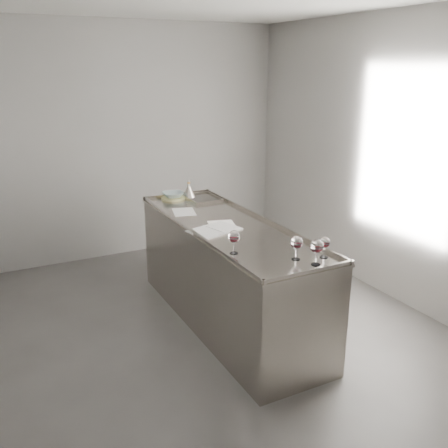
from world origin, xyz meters
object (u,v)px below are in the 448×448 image
wine_funnel (189,191)px  notebook (214,230)px  wine_glass_right (317,247)px  ceramic_bowl (173,195)px  wine_glass_small (325,243)px  counter (228,274)px  wine_glass_left (234,237)px  wine_glass_middle (296,243)px

wine_funnel → notebook: bearing=-102.8°
wine_glass_right → ceramic_bowl: (-0.23, 2.16, -0.09)m
wine_glass_small → notebook: bearing=115.5°
wine_glass_right → ceramic_bowl: size_ratio=0.86×
notebook → wine_glass_small: bearing=-79.8°
counter → wine_glass_left: (-0.28, -0.62, 0.60)m
wine_glass_left → wine_glass_right: wine_glass_right is taller
wine_glass_right → notebook: (-0.30, 1.01, -0.13)m
wine_glass_small → notebook: wine_glass_small is taller
ceramic_bowl → wine_funnel: 0.18m
wine_funnel → wine_glass_middle: bearing=-90.7°
wine_glass_middle → wine_glass_right: (0.07, -0.15, 0.01)m
wine_glass_left → wine_glass_middle: bearing=-42.6°
notebook → wine_funnel: (0.26, 1.15, 0.06)m
counter → wine_glass_middle: wine_glass_middle is taller
counter → ceramic_bowl: ceramic_bowl is taller
notebook → wine_funnel: 1.18m
wine_funnel → wine_glass_left: bearing=-102.2°
wine_glass_right → wine_glass_small: size_ratio=1.21×
wine_glass_small → wine_funnel: wine_funnel is taller
wine_glass_small → wine_glass_middle: bearing=163.3°
notebook → counter: bearing=6.7°
wine_glass_right → wine_funnel: size_ratio=0.93×
ceramic_bowl → wine_funnel: size_ratio=1.08×
counter → wine_glass_middle: 1.11m
wine_glass_small → notebook: (-0.44, 0.93, -0.10)m
wine_glass_right → wine_funnel: wine_funnel is taller
wine_glass_left → wine_glass_small: size_ratio=1.15×
wine_glass_middle → wine_glass_small: bearing=-16.7°
wine_glass_left → notebook: wine_glass_left is taller
counter → wine_glass_small: wine_glass_small is taller
wine_glass_left → notebook: 0.57m
notebook → wine_funnel: wine_funnel is taller
wine_glass_middle → notebook: size_ratio=0.38×
counter → notebook: bearing=-158.0°
counter → ceramic_bowl: size_ratio=11.00×
notebook → ceramic_bowl: (0.08, 1.15, 0.04)m
wine_glass_middle → ceramic_bowl: bearing=94.5°
wine_glass_middle → ceramic_bowl: 2.02m
wine_glass_right → wine_glass_left: bearing=131.7°
wine_glass_middle → wine_glass_right: 0.16m
wine_glass_left → wine_glass_small: (0.55, -0.38, -0.02)m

